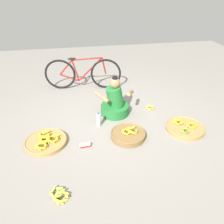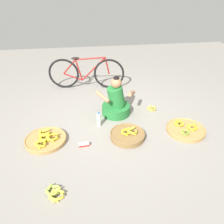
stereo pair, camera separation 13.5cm
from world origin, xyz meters
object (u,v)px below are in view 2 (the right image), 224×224
object	(u,v)px
banana_basket_back_center	(186,129)
water_bottle	(99,120)
bicycle_leaning	(86,73)
banana_basket_front_right	(46,139)
loose_bananas_front_center	(55,193)
packet_carton_stack	(84,144)
vendor_woman_front	(116,103)
loose_bananas_mid_right	(152,108)
banana_basket_front_left	(128,135)

from	to	relation	value
banana_basket_back_center	water_bottle	bearing A→B (deg)	165.68
bicycle_leaning	banana_basket_front_right	bearing A→B (deg)	-111.08
loose_bananas_front_center	packet_carton_stack	xyz separation A→B (m)	(0.38, 0.85, 0.00)
vendor_woman_front	loose_bananas_mid_right	distance (m)	0.75
banana_basket_back_center	banana_basket_front_right	distance (m)	2.28
banana_basket_back_center	bicycle_leaning	bearing A→B (deg)	128.54
loose_bananas_front_center	water_bottle	world-z (taller)	water_bottle
loose_bananas_mid_right	loose_bananas_front_center	xyz separation A→B (m)	(-1.72, -1.76, 0.00)
water_bottle	bicycle_leaning	bearing A→B (deg)	94.84
loose_bananas_mid_right	packet_carton_stack	bearing A→B (deg)	-145.96
vendor_woman_front	banana_basket_front_right	size ratio (longest dim) A/B	1.18
banana_basket_front_right	water_bottle	distance (m)	0.93
loose_bananas_front_center	bicycle_leaning	bearing A→B (deg)	79.96
vendor_woman_front	banana_basket_front_left	bearing A→B (deg)	-84.69
bicycle_leaning	banana_basket_back_center	xyz separation A→B (m)	(1.55, -1.95, -0.32)
banana_basket_front_left	water_bottle	distance (m)	0.58
banana_basket_back_center	loose_bananas_front_center	distance (m)	2.30
banana_basket_front_right	packet_carton_stack	bearing A→B (deg)	-17.54
banana_basket_back_center	banana_basket_front_left	xyz separation A→B (m)	(-0.99, -0.03, 0.01)
bicycle_leaning	loose_bananas_mid_right	size ratio (longest dim) A/B	8.23
vendor_woman_front	water_bottle	world-z (taller)	vendor_woman_front
banana_basket_front_right	banana_basket_front_left	size ratio (longest dim) A/B	1.15
banana_basket_back_center	loose_bananas_front_center	xyz separation A→B (m)	(-2.07, -0.99, -0.01)
banana_basket_front_left	bicycle_leaning	bearing A→B (deg)	105.72
bicycle_leaning	vendor_woman_front	bearing A→B (deg)	-68.37
banana_basket_front_left	water_bottle	bearing A→B (deg)	137.08
banana_basket_front_right	loose_bananas_mid_right	distance (m)	2.06
water_bottle	packet_carton_stack	distance (m)	0.58
vendor_woman_front	banana_basket_front_right	bearing A→B (deg)	-151.16
vendor_woman_front	banana_basket_front_left	size ratio (longest dim) A/B	1.35
bicycle_leaning	packet_carton_stack	distance (m)	2.12
packet_carton_stack	bicycle_leaning	bearing A→B (deg)	86.15
vendor_woman_front	loose_bananas_mid_right	size ratio (longest dim) A/B	3.69
loose_bananas_mid_right	loose_bananas_front_center	distance (m)	2.46
loose_bananas_front_center	packet_carton_stack	size ratio (longest dim) A/B	1.65
bicycle_leaning	water_bottle	size ratio (longest dim) A/B	6.20
banana_basket_front_right	loose_bananas_front_center	distance (m)	1.06
vendor_woman_front	banana_basket_back_center	distance (m)	1.30
banana_basket_back_center	loose_bananas_front_center	bearing A→B (deg)	-154.44
water_bottle	loose_bananas_mid_right	bearing A→B (deg)	20.74
banana_basket_front_right	loose_bananas_mid_right	xyz separation A→B (m)	(1.93, 0.72, -0.02)
vendor_woman_front	packet_carton_stack	bearing A→B (deg)	-126.16
vendor_woman_front	bicycle_leaning	bearing A→B (deg)	111.63
vendor_woman_front	banana_basket_front_left	distance (m)	0.78
loose_bananas_mid_right	banana_basket_front_left	bearing A→B (deg)	-128.93
banana_basket_back_center	packet_carton_stack	distance (m)	1.70
water_bottle	loose_bananas_front_center	bearing A→B (deg)	-115.83
vendor_woman_front	water_bottle	bearing A→B (deg)	-134.71
loose_bananas_front_center	packet_carton_stack	world-z (taller)	loose_bananas_front_center
banana_basket_front_right	loose_bananas_front_center	bearing A→B (deg)	-78.42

